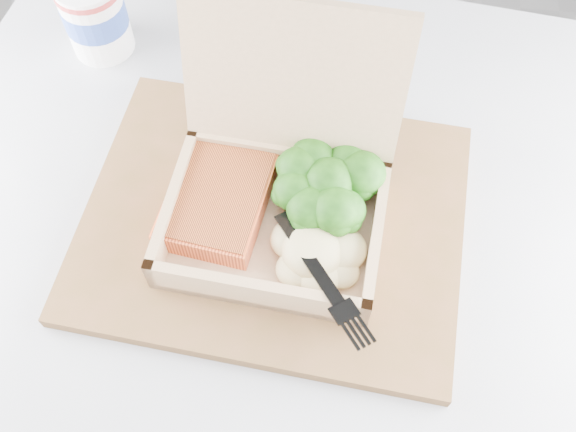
# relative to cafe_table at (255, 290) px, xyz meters

# --- Properties ---
(floor) EXTENTS (4.00, 4.00, 0.00)m
(floor) POSITION_rel_cafe_table_xyz_m (0.25, 0.20, -0.54)
(floor) COLOR #96969B
(floor) RESTS_ON ground
(cafe_table) EXTENTS (0.87, 0.87, 0.72)m
(cafe_table) POSITION_rel_cafe_table_xyz_m (0.00, 0.00, 0.00)
(cafe_table) COLOR black
(cafe_table) RESTS_ON floor
(serving_tray) EXTENTS (0.41, 0.34, 0.02)m
(serving_tray) POSITION_rel_cafe_table_xyz_m (0.03, -0.00, 0.19)
(serving_tray) COLOR brown
(serving_tray) RESTS_ON cafe_table
(takeout_container) EXTENTS (0.23, 0.22, 0.20)m
(takeout_container) POSITION_rel_cafe_table_xyz_m (0.03, 0.01, 0.25)
(takeout_container) COLOR tan
(takeout_container) RESTS_ON serving_tray
(salmon_fillet) EXTENTS (0.11, 0.14, 0.03)m
(salmon_fillet) POSITION_rel_cafe_table_xyz_m (-0.03, -0.00, 0.23)
(salmon_fillet) COLOR orange
(salmon_fillet) RESTS_ON takeout_container
(broccoli_pile) EXTENTS (0.12, 0.12, 0.04)m
(broccoli_pile) POSITION_rel_cafe_table_xyz_m (0.08, 0.02, 0.23)
(broccoli_pile) COLOR #317F1C
(broccoli_pile) RESTS_ON takeout_container
(mashed_potatoes) EXTENTS (0.10, 0.08, 0.03)m
(mashed_potatoes) POSITION_rel_cafe_table_xyz_m (0.07, -0.05, 0.23)
(mashed_potatoes) COLOR beige
(mashed_potatoes) RESTS_ON takeout_container
(plastic_fork) EXTENTS (0.11, 0.15, 0.02)m
(plastic_fork) POSITION_rel_cafe_table_xyz_m (0.06, -0.05, 0.24)
(plastic_fork) COLOR black
(plastic_fork) RESTS_ON mashed_potatoes
(paper_cup) EXTENTS (0.08, 0.08, 0.10)m
(paper_cup) POSITION_rel_cafe_table_xyz_m (-0.22, 0.23, 0.24)
(paper_cup) COLOR white
(paper_cup) RESTS_ON cafe_table
(receipt) EXTENTS (0.08, 0.14, 0.00)m
(receipt) POSITION_rel_cafe_table_xyz_m (0.03, 0.20, 0.19)
(receipt) COLOR white
(receipt) RESTS_ON cafe_table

